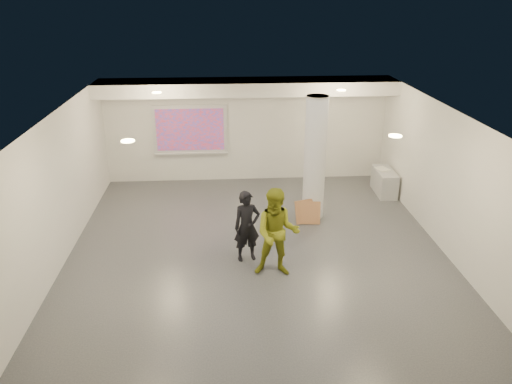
{
  "coord_description": "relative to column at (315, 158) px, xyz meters",
  "views": [
    {
      "loc": [
        -0.66,
        -9.36,
        5.27
      ],
      "look_at": [
        0.0,
        0.4,
        1.25
      ],
      "focal_mm": 35.0,
      "sensor_mm": 36.0,
      "label": 1
    }
  ],
  "objects": [
    {
      "name": "floor",
      "position": [
        -1.5,
        -1.8,
        -1.5
      ],
      "size": [
        8.0,
        9.0,
        0.01
      ],
      "primitive_type": "cube",
      "color": "#37393F",
      "rests_on": "ground"
    },
    {
      "name": "ceiling",
      "position": [
        -1.5,
        -1.8,
        1.5
      ],
      "size": [
        8.0,
        9.0,
        0.01
      ],
      "primitive_type": "cube",
      "color": "white",
      "rests_on": "floor"
    },
    {
      "name": "wall_back",
      "position": [
        -1.5,
        2.7,
        0.0
      ],
      "size": [
        8.0,
        0.01,
        3.0
      ],
      "primitive_type": "cube",
      "color": "silver",
      "rests_on": "floor"
    },
    {
      "name": "wall_front",
      "position": [
        -1.5,
        -6.3,
        0.0
      ],
      "size": [
        8.0,
        0.01,
        3.0
      ],
      "primitive_type": "cube",
      "color": "silver",
      "rests_on": "floor"
    },
    {
      "name": "wall_left",
      "position": [
        -5.5,
        -1.8,
        0.0
      ],
      "size": [
        0.01,
        9.0,
        3.0
      ],
      "primitive_type": "cube",
      "color": "silver",
      "rests_on": "floor"
    },
    {
      "name": "wall_right",
      "position": [
        2.5,
        -1.8,
        0.0
      ],
      "size": [
        0.01,
        9.0,
        3.0
      ],
      "primitive_type": "cube",
      "color": "silver",
      "rests_on": "floor"
    },
    {
      "name": "soffit_band",
      "position": [
        -1.5,
        2.15,
        1.32
      ],
      "size": [
        8.0,
        1.1,
        0.36
      ],
      "primitive_type": "cube",
      "color": "silver",
      "rests_on": "ceiling"
    },
    {
      "name": "downlight_nw",
      "position": [
        -3.7,
        0.7,
        1.48
      ],
      "size": [
        0.22,
        0.22,
        0.02
      ],
      "primitive_type": "cylinder",
      "color": "#F5E487",
      "rests_on": "ceiling"
    },
    {
      "name": "downlight_ne",
      "position": [
        0.7,
        0.7,
        1.48
      ],
      "size": [
        0.22,
        0.22,
        0.02
      ],
      "primitive_type": "cylinder",
      "color": "#F5E487",
      "rests_on": "ceiling"
    },
    {
      "name": "downlight_sw",
      "position": [
        -3.7,
        -3.3,
        1.48
      ],
      "size": [
        0.22,
        0.22,
        0.02
      ],
      "primitive_type": "cylinder",
      "color": "#F5E487",
      "rests_on": "ceiling"
    },
    {
      "name": "downlight_se",
      "position": [
        0.7,
        -3.3,
        1.48
      ],
      "size": [
        0.22,
        0.22,
        0.02
      ],
      "primitive_type": "cylinder",
      "color": "#F5E487",
      "rests_on": "ceiling"
    },
    {
      "name": "column",
      "position": [
        0.0,
        0.0,
        0.0
      ],
      "size": [
        0.52,
        0.52,
        3.0
      ],
      "primitive_type": "cylinder",
      "color": "silver",
      "rests_on": "floor"
    },
    {
      "name": "projection_screen",
      "position": [
        -3.1,
        2.65,
        0.03
      ],
      "size": [
        2.1,
        0.13,
        1.42
      ],
      "color": "silver",
      "rests_on": "wall_back"
    },
    {
      "name": "credenza",
      "position": [
        2.22,
        1.33,
        -1.17
      ],
      "size": [
        0.5,
        1.14,
        0.66
      ],
      "primitive_type": "cube",
      "rotation": [
        0.0,
        0.0,
        -0.03
      ],
      "color": "#A0A2A5",
      "rests_on": "floor"
    },
    {
      "name": "papers_stack",
      "position": [
        2.17,
        1.45,
        -0.83
      ],
      "size": [
        0.39,
        0.44,
        0.02
      ],
      "primitive_type": "cube",
      "rotation": [
        0.0,
        0.0,
        0.34
      ],
      "color": "white",
      "rests_on": "credenza"
    },
    {
      "name": "cardboard_back",
      "position": [
        -0.15,
        -0.42,
        -1.23
      ],
      "size": [
        0.52,
        0.24,
        0.54
      ],
      "primitive_type": "cube",
      "rotation": [
        -0.25,
        0.0,
        -0.12
      ],
      "color": "#A16C42",
      "rests_on": "floor"
    },
    {
      "name": "cardboard_front",
      "position": [
        -0.24,
        -0.35,
        -1.22
      ],
      "size": [
        0.55,
        0.35,
        0.56
      ],
      "primitive_type": "cube",
      "rotation": [
        -0.27,
        0.0,
        0.31
      ],
      "color": "#A16C42",
      "rests_on": "floor"
    },
    {
      "name": "woman",
      "position": [
        -1.73,
        -2.03,
        -0.75
      ],
      "size": [
        0.62,
        0.48,
        1.51
      ],
      "primitive_type": "imported",
      "rotation": [
        0.0,
        0.0,
        0.23
      ],
      "color": "black",
      "rests_on": "floor"
    },
    {
      "name": "man",
      "position": [
        -1.18,
        -2.65,
        -0.6
      ],
      "size": [
        0.95,
        0.79,
        1.8
      ],
      "primitive_type": "imported",
      "rotation": [
        0.0,
        0.0,
        -0.13
      ],
      "color": "olive",
      "rests_on": "floor"
    }
  ]
}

